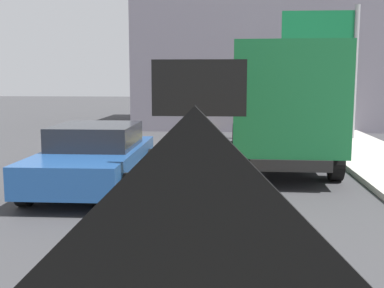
{
  "coord_description": "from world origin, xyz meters",
  "views": [
    {
      "loc": [
        0.76,
        1.56,
        2.41
      ],
      "look_at": [
        0.27,
        7.57,
        1.55
      ],
      "focal_mm": 44.4,
      "sensor_mm": 36.0,
      "label": 1
    }
  ],
  "objects_px": {
    "arrow_board_trailer": "(199,189)",
    "box_truck": "(280,102)",
    "traffic_cone_mid_lane": "(165,222)",
    "highway_guide_sign": "(334,49)",
    "pickup_car": "(95,157)"
  },
  "relations": [
    {
      "from": "highway_guide_sign",
      "to": "traffic_cone_mid_lane",
      "type": "bearing_deg",
      "value": -112.1
    },
    {
      "from": "arrow_board_trailer",
      "to": "highway_guide_sign",
      "type": "bearing_deg",
      "value": 66.83
    },
    {
      "from": "pickup_car",
      "to": "traffic_cone_mid_lane",
      "type": "distance_m",
      "value": 3.99
    },
    {
      "from": "traffic_cone_mid_lane",
      "to": "box_truck",
      "type": "bearing_deg",
      "value": 70.91
    },
    {
      "from": "arrow_board_trailer",
      "to": "traffic_cone_mid_lane",
      "type": "xyz_separation_m",
      "value": [
        -0.39,
        -1.5,
        -0.13
      ]
    },
    {
      "from": "arrow_board_trailer",
      "to": "box_truck",
      "type": "relative_size",
      "value": 0.39
    },
    {
      "from": "box_truck",
      "to": "traffic_cone_mid_lane",
      "type": "height_order",
      "value": "box_truck"
    },
    {
      "from": "highway_guide_sign",
      "to": "box_truck",
      "type": "bearing_deg",
      "value": -115.84
    },
    {
      "from": "box_truck",
      "to": "highway_guide_sign",
      "type": "bearing_deg",
      "value": 64.16
    },
    {
      "from": "arrow_board_trailer",
      "to": "traffic_cone_mid_lane",
      "type": "bearing_deg",
      "value": -104.53
    },
    {
      "from": "box_truck",
      "to": "traffic_cone_mid_lane",
      "type": "bearing_deg",
      "value": -109.09
    },
    {
      "from": "box_truck",
      "to": "traffic_cone_mid_lane",
      "type": "xyz_separation_m",
      "value": [
        -2.25,
        -6.52,
        -1.4
      ]
    },
    {
      "from": "arrow_board_trailer",
      "to": "box_truck",
      "type": "xyz_separation_m",
      "value": [
        1.87,
        5.02,
        1.26
      ]
    },
    {
      "from": "pickup_car",
      "to": "highway_guide_sign",
      "type": "height_order",
      "value": "highway_guide_sign"
    },
    {
      "from": "arrow_board_trailer",
      "to": "highway_guide_sign",
      "type": "distance_m",
      "value": 11.28
    }
  ]
}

